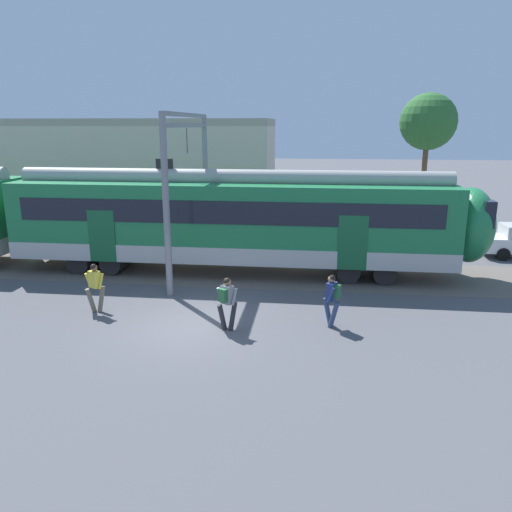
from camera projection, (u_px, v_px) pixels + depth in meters
name	position (u px, v px, depth m)	size (l,w,h in m)	color
ground_plane	(195.00, 326.00, 15.53)	(160.00, 160.00, 0.00)	#515156
pedestrian_yellow	(95.00, 284.00, 16.47)	(0.66, 0.55, 1.67)	#6B6051
pedestrian_grey	(227.00, 299.00, 14.98)	(0.67, 0.55, 1.67)	#28282D
pedestrian_navy	(332.00, 296.00, 15.26)	(0.57, 0.65, 1.67)	navy
catenary_gantry	(188.00, 169.00, 20.38)	(0.24, 6.64, 6.53)	gray
background_building	(94.00, 174.00, 29.87)	(21.31, 5.00, 9.20)	beige
street_tree_right	(428.00, 122.00, 29.77)	(3.36, 3.36, 7.93)	brown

